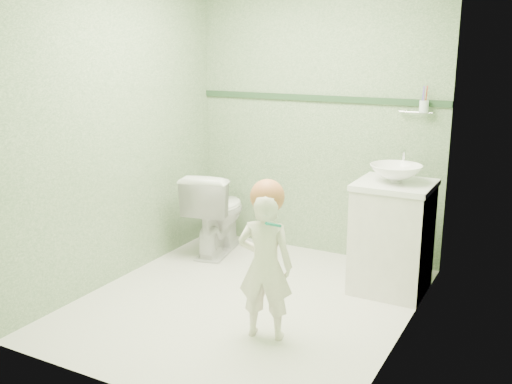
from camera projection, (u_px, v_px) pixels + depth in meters
The scene contains 12 objects.
ground at pixel (246, 302), 4.17m from camera, with size 2.50×2.50×0.00m, color silver.
room_shell at pixel (245, 136), 3.87m from camera, with size 2.50×2.54×2.40m.
trim_stripe at pixel (317, 98), 4.89m from camera, with size 2.20×0.02×0.05m, color #28472A.
vanity at pixel (392, 239), 4.28m from camera, with size 0.52×0.50×0.80m, color silver.
counter at pixel (395, 185), 4.18m from camera, with size 0.54×0.52×0.04m, color white.
basin at pixel (396, 173), 4.16m from camera, with size 0.37×0.37×0.13m, color white.
faucet at pixel (403, 158), 4.30m from camera, with size 0.03×0.13×0.18m.
cup_holder at pixel (423, 106), 4.44m from camera, with size 0.26×0.07×0.21m.
toilet at pixel (217, 212), 5.10m from camera, with size 0.41×0.72×0.73m, color white.
toddler at pixel (265, 266), 3.57m from camera, with size 0.34×0.23×0.94m, color silver.
hair_cap at pixel (267, 196), 3.49m from camera, with size 0.21×0.21×0.21m, color #BC6D3E.
teal_toothbrush at pixel (273, 224), 3.36m from camera, with size 0.11×0.14×0.08m.
Camera 1 is at (1.87, -3.35, 1.79)m, focal length 40.90 mm.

